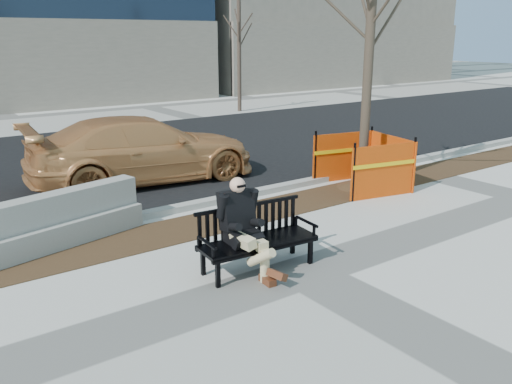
# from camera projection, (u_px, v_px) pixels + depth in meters

# --- Properties ---
(ground) EXTENTS (120.00, 120.00, 0.00)m
(ground) POSITION_uv_depth(u_px,v_px,m) (303.00, 272.00, 7.78)
(ground) COLOR beige
(ground) RESTS_ON ground
(mulch_strip) EXTENTS (40.00, 1.20, 0.02)m
(mulch_strip) POSITION_uv_depth(u_px,v_px,m) (210.00, 223.00, 9.80)
(mulch_strip) COLOR #47301C
(mulch_strip) RESTS_ON ground
(asphalt_street) EXTENTS (60.00, 10.40, 0.01)m
(asphalt_street) POSITION_uv_depth(u_px,v_px,m) (92.00, 161.00, 14.62)
(asphalt_street) COLOR black
(asphalt_street) RESTS_ON ground
(curb) EXTENTS (60.00, 0.25, 0.12)m
(curb) POSITION_uv_depth(u_px,v_px,m) (185.00, 207.00, 10.52)
(curb) COLOR #9E9B93
(curb) RESTS_ON ground
(bench) EXTENTS (1.83, 0.79, 0.95)m
(bench) POSITION_uv_depth(u_px,v_px,m) (258.00, 269.00, 7.88)
(bench) COLOR black
(bench) RESTS_ON ground
(seated_man) EXTENTS (0.69, 1.06, 1.41)m
(seated_man) POSITION_uv_depth(u_px,v_px,m) (242.00, 271.00, 7.80)
(seated_man) COLOR black
(seated_man) RESTS_ON ground
(tree_fence) EXTENTS (2.90, 2.90, 6.14)m
(tree_fence) POSITION_uv_depth(u_px,v_px,m) (361.00, 188.00, 12.05)
(tree_fence) COLOR #F64C0B
(tree_fence) RESTS_ON ground
(sedan) EXTENTS (5.42, 2.64, 1.52)m
(sedan) POSITION_uv_depth(u_px,v_px,m) (145.00, 181.00, 12.61)
(sedan) COLOR #C38249
(sedan) RESTS_ON ground
(jersey_barrier_left) EXTENTS (3.16, 1.31, 0.89)m
(jersey_barrier_left) POSITION_uv_depth(u_px,v_px,m) (54.00, 246.00, 8.73)
(jersey_barrier_left) COLOR gray
(jersey_barrier_left) RESTS_ON ground
(far_tree_right) EXTENTS (2.39, 2.39, 5.31)m
(far_tree_right) POSITION_uv_depth(u_px,v_px,m) (240.00, 111.00, 24.23)
(far_tree_right) COLOR #4A3A2F
(far_tree_right) RESTS_ON ground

